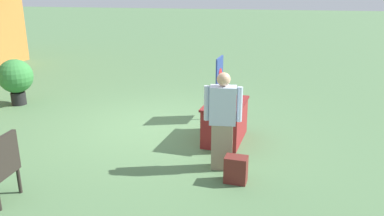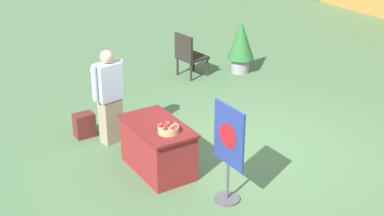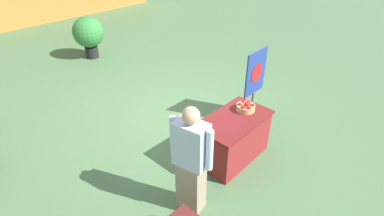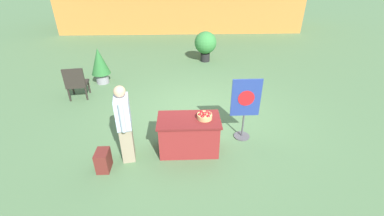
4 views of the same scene
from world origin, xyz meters
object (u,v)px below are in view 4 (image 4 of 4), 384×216
(backpack, at_px, (103,160))
(poster_board, at_px, (245,106))
(apple_basket, at_px, (205,116))
(potted_plant_near_right, at_px, (100,64))
(person_visitor, at_px, (125,124))
(potted_plant_far_right, at_px, (206,44))
(display_table, at_px, (189,135))
(patio_chair, at_px, (76,82))

(backpack, height_order, poster_board, poster_board)
(apple_basket, bearing_deg, potted_plant_near_right, 130.47)
(person_visitor, bearing_deg, potted_plant_far_right, 60.92)
(person_visitor, bearing_deg, backpack, -152.83)
(person_visitor, bearing_deg, apple_basket, -1.74)
(apple_basket, bearing_deg, person_visitor, -171.83)
(display_table, bearing_deg, person_visitor, -170.10)
(display_table, height_order, potted_plant_far_right, potted_plant_far_right)
(apple_basket, xyz_separation_m, poster_board, (0.91, 0.41, -0.03))
(backpack, bearing_deg, potted_plant_near_right, 105.06)
(backpack, xyz_separation_m, potted_plant_near_right, (-1.12, 4.16, 0.45))
(display_table, distance_m, person_visitor, 1.32)
(person_visitor, distance_m, potted_plant_far_right, 6.22)
(person_visitor, distance_m, poster_board, 2.54)
(poster_board, xyz_separation_m, potted_plant_far_right, (-0.41, 5.25, -0.08))
(poster_board, relative_size, potted_plant_far_right, 1.21)
(poster_board, bearing_deg, potted_plant_near_right, -129.55)
(poster_board, distance_m, potted_plant_far_right, 5.26)
(apple_basket, height_order, potted_plant_near_right, potted_plant_near_right)
(backpack, distance_m, poster_board, 3.09)
(display_table, bearing_deg, backpack, -162.12)
(person_visitor, xyz_separation_m, potted_plant_near_right, (-1.54, 3.84, -0.16))
(poster_board, relative_size, potted_plant_near_right, 1.22)
(backpack, bearing_deg, display_table, 17.88)
(backpack, relative_size, poster_board, 0.29)
(display_table, distance_m, potted_plant_near_right, 4.57)
(backpack, relative_size, potted_plant_near_right, 0.36)
(apple_basket, height_order, person_visitor, person_visitor)
(display_table, distance_m, backpack, 1.75)
(backpack, xyz_separation_m, potted_plant_far_right, (2.47, 6.20, 0.51))
(display_table, relative_size, person_visitor, 0.79)
(display_table, distance_m, potted_plant_far_right, 5.73)
(person_visitor, bearing_deg, display_table, 0.00)
(patio_chair, bearing_deg, poster_board, -123.52)
(potted_plant_far_right, bearing_deg, display_table, -98.16)
(display_table, relative_size, potted_plant_far_right, 1.07)
(display_table, xyz_separation_m, patio_chair, (-3.15, 2.50, 0.14))
(backpack, bearing_deg, person_visitor, 37.07)
(poster_board, relative_size, patio_chair, 1.48)
(display_table, relative_size, poster_board, 0.89)
(apple_basket, distance_m, poster_board, 1.00)
(display_table, xyz_separation_m, apple_basket, (0.32, 0.01, 0.44))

